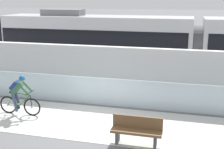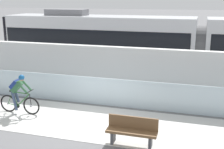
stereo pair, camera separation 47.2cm
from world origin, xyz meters
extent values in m
plane|color=slate|center=(0.00, 0.00, 0.00)|extent=(200.00, 200.00, 0.00)
cube|color=silver|center=(0.00, 0.00, 0.01)|extent=(32.00, 3.20, 0.01)
cube|color=silver|center=(0.00, 1.85, 0.60)|extent=(32.00, 0.05, 1.20)
cube|color=silver|center=(0.00, 3.65, 1.13)|extent=(32.00, 0.36, 2.26)
cube|color=#595654|center=(0.00, 6.13, 0.00)|extent=(32.00, 0.08, 0.01)
cube|color=#595654|center=(0.00, 7.57, 0.00)|extent=(32.00, 0.08, 0.01)
cube|color=silver|center=(-1.63, 6.85, 1.90)|extent=(11.00, 2.50, 3.10)
cube|color=black|center=(-1.63, 6.85, 2.25)|extent=(10.56, 2.54, 1.04)
cube|color=#14724C|center=(-1.63, 6.85, 0.53)|extent=(10.78, 2.53, 0.28)
cube|color=slate|center=(-3.61, 6.85, 3.63)|extent=(2.40, 1.10, 0.36)
cube|color=#232326|center=(-5.15, 6.85, 0.36)|extent=(1.40, 1.88, 0.20)
cylinder|color=black|center=(-5.15, 6.13, 0.30)|extent=(0.60, 0.10, 0.60)
cylinder|color=black|center=(-5.15, 7.57, 0.30)|extent=(0.60, 0.10, 0.60)
cube|color=#232326|center=(1.89, 6.85, 0.36)|extent=(1.40, 1.88, 0.20)
cylinder|color=black|center=(1.89, 6.13, 0.30)|extent=(0.60, 0.10, 0.60)
cylinder|color=black|center=(1.89, 7.57, 0.30)|extent=(0.60, 0.10, 0.60)
cube|color=black|center=(-7.08, 6.85, 1.90)|extent=(0.16, 2.54, 2.94)
cylinder|color=#59595B|center=(4.12, 6.85, 1.90)|extent=(0.60, 2.30, 2.30)
torus|color=black|center=(-2.09, 0.00, 0.36)|extent=(0.72, 0.06, 0.72)
cylinder|color=#99999E|center=(-2.09, 0.00, 0.36)|extent=(0.07, 0.10, 0.07)
torus|color=black|center=(-3.14, 0.00, 0.36)|extent=(0.72, 0.06, 0.72)
cylinder|color=#99999E|center=(-3.14, 0.00, 0.36)|extent=(0.07, 0.10, 0.07)
cylinder|color=#337233|center=(-2.43, 0.00, 0.57)|extent=(0.60, 0.04, 0.58)
cylinder|color=#337233|center=(-2.81, 0.00, 0.59)|extent=(0.22, 0.04, 0.59)
cylinder|color=#337233|center=(-2.52, 0.00, 0.86)|extent=(0.76, 0.04, 0.07)
cylinder|color=#337233|center=(-2.93, 0.00, 0.33)|extent=(0.43, 0.03, 0.09)
cylinder|color=#337233|center=(-3.02, 0.00, 0.62)|extent=(0.27, 0.02, 0.53)
cylinder|color=black|center=(-2.12, 0.00, 0.60)|extent=(0.08, 0.03, 0.49)
cube|color=black|center=(-2.90, 0.00, 0.90)|extent=(0.24, 0.10, 0.05)
cylinder|color=black|center=(-2.14, 0.00, 0.95)|extent=(0.03, 0.58, 0.03)
cylinder|color=#262628|center=(-2.72, 0.00, 0.30)|extent=(0.18, 0.02, 0.18)
cube|color=#33663F|center=(-2.68, 0.00, 1.11)|extent=(0.50, 0.28, 0.51)
cube|color=navy|center=(-2.77, 0.00, 1.21)|extent=(0.38, 0.30, 0.38)
sphere|color=#997051|center=(-2.44, 0.00, 1.46)|extent=(0.20, 0.20, 0.20)
sphere|color=#195999|center=(-2.44, 0.00, 1.49)|extent=(0.23, 0.23, 0.23)
cylinder|color=#33663F|center=(-2.32, -0.16, 1.12)|extent=(0.41, 0.08, 0.41)
cylinder|color=#33663F|center=(-2.32, 0.16, 1.12)|extent=(0.41, 0.08, 0.41)
cylinder|color=#384766|center=(-2.79, -0.09, 0.55)|extent=(0.25, 0.11, 0.79)
cylinder|color=#384766|center=(-2.79, 0.09, 0.69)|extent=(0.25, 0.11, 0.52)
cube|color=brown|center=(2.26, -1.35, 0.45)|extent=(1.60, 0.44, 0.08)
cube|color=brown|center=(2.26, -1.15, 0.69)|extent=(1.60, 0.06, 0.40)
cube|color=#4C4C51|center=(1.66, -1.35, 0.21)|extent=(0.08, 0.36, 0.41)
cube|color=#4C4C51|center=(2.86, -1.35, 0.21)|extent=(0.08, 0.36, 0.41)
camera|label=1|loc=(3.68, -9.92, 4.55)|focal=48.33mm
camera|label=2|loc=(4.13, -9.79, 4.55)|focal=48.33mm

